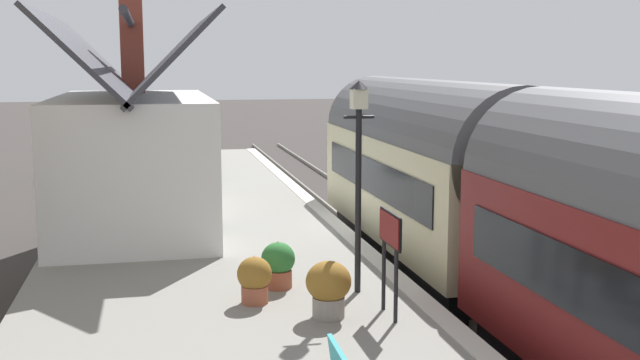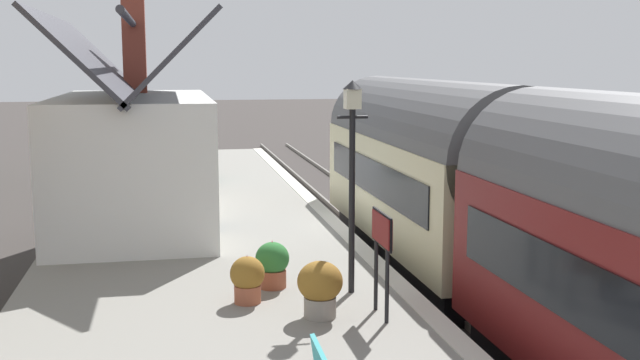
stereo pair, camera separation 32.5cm
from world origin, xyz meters
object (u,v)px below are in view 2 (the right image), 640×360
at_px(station_building, 135,153).
at_px(planter_bench_right, 272,264).
at_px(station_sign_board, 382,238).
at_px(train, 514,207).
at_px(bench_near_building, 209,165).
at_px(planter_by_door, 175,165).
at_px(planter_corner_building, 247,278).
at_px(planter_edge_near, 146,165).
at_px(lamp_post_platform, 352,145).
at_px(planter_bench_left, 320,287).

relative_size(station_building, planter_bench_right, 9.51).
bearing_deg(station_sign_board, train, -60.12).
height_order(train, station_building, station_building).
relative_size(bench_near_building, planter_by_door, 2.05).
bearing_deg(planter_by_door, train, -157.49).
height_order(station_building, station_sign_board, station_building).
bearing_deg(station_building, planter_corner_building, -163.76).
xyz_separation_m(planter_edge_near, planter_bench_right, (-13.26, -2.40, 0.02)).
relative_size(bench_near_building, lamp_post_platform, 0.41).
relative_size(train, station_sign_board, 11.66).
relative_size(bench_near_building, planter_bench_left, 1.66).
relative_size(planter_bench_right, lamp_post_platform, 0.24).
bearing_deg(lamp_post_platform, station_sign_board, -173.24).
relative_size(train, planter_by_door, 26.75).
xyz_separation_m(station_building, station_sign_board, (-7.61, -3.79, -0.45)).
height_order(planter_bench_right, lamp_post_platform, lamp_post_platform).
bearing_deg(bench_near_building, train, -159.42).
bearing_deg(planter_by_door, station_building, 172.79).
bearing_deg(planter_by_door, planter_corner_building, -176.19).
bearing_deg(planter_bench_right, station_building, 22.42).
bearing_deg(station_building, station_sign_board, -153.53).
bearing_deg(train, planter_edge_near, 26.23).
xyz_separation_m(station_building, planter_by_door, (7.65, -0.97, -1.29)).
bearing_deg(station_sign_board, planter_bench_left, 81.84).
distance_m(bench_near_building, planter_bench_right, 12.12).
height_order(station_building, lamp_post_platform, station_building).
height_order(planter_bench_right, station_sign_board, station_sign_board).
bearing_deg(planter_by_door, lamp_post_platform, -169.20).
xyz_separation_m(train, station_building, (5.98, 6.62, 0.40)).
bearing_deg(planter_bench_right, station_sign_board, -142.08).
distance_m(planter_bench_left, station_sign_board, 1.16).
height_order(planter_bench_right, planter_corner_building, planter_bench_right).
distance_m(planter_by_door, lamp_post_platform, 14.41).
distance_m(planter_bench_left, planter_edge_near, 15.18).
bearing_deg(planter_by_door, bench_near_building, -142.73).
xyz_separation_m(bench_near_building, station_sign_board, (-13.89, -1.77, 0.71)).
xyz_separation_m(station_building, planter_corner_building, (-6.58, -1.92, -1.24)).
bearing_deg(planter_edge_near, station_building, 179.91).
distance_m(planter_corner_building, station_sign_board, 2.28).
height_order(station_building, planter_bench_right, station_building).
bearing_deg(planter_by_door, station_sign_board, -169.53).
relative_size(bench_near_building, planter_corner_building, 1.83).
bearing_deg(planter_corner_building, lamp_post_platform, -82.45).
bearing_deg(planter_bench_right, lamp_post_platform, -112.59).
xyz_separation_m(planter_bench_left, lamp_post_platform, (1.13, -0.75, 1.96)).
height_order(planter_bench_left, station_sign_board, station_sign_board).
bearing_deg(bench_near_building, station_building, 162.20).
xyz_separation_m(station_building, planter_bench_left, (-7.48, -2.89, -1.17)).
bearing_deg(planter_bench_right, planter_bench_left, -163.60).
bearing_deg(station_sign_board, planter_edge_near, 14.10).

